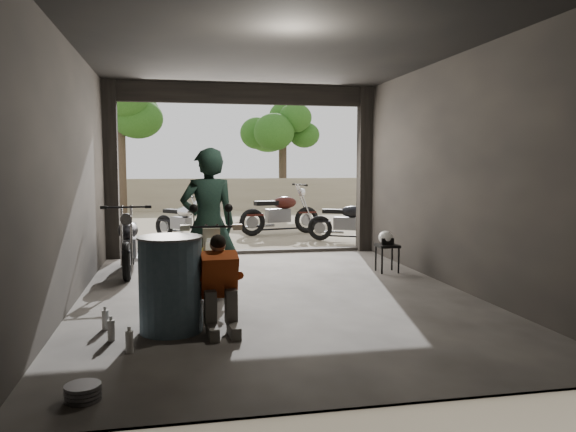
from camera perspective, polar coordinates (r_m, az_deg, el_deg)
name	(u,v)px	position (r m, az deg, el deg)	size (l,w,h in m)	color
ground	(275,296)	(7.44, -1.28, -8.09)	(80.00, 80.00, 0.00)	#7A6D56
garage	(268,196)	(7.79, -2.01, 2.02)	(7.00, 7.13, 3.20)	#2D2B28
boundary_wall	(209,195)	(21.19, -8.00, 2.18)	(18.00, 0.30, 1.20)	gray
tree_left	(120,96)	(19.83, -16.72, 11.60)	(2.20, 2.20, 5.60)	#382B1E
tree_right	(283,116)	(21.59, -0.54, 10.14)	(2.20, 2.20, 5.00)	#382B1E
main_bike	(212,263)	(6.87, -7.68, -4.76)	(0.65, 1.58, 1.06)	beige
left_bike	(128,239)	(9.18, -15.90, -2.22)	(0.68, 1.64, 1.11)	black
outside_bike_a	(182,218)	(12.97, -10.70, -0.17)	(0.62, 1.52, 1.03)	black
outside_bike_b	(280,209)	(13.76, -0.82, 0.68)	(0.76, 1.84, 1.24)	#37110D
outside_bike_c	(347,218)	(12.57, 6.05, -0.18)	(0.65, 1.57, 1.06)	black
rider	(208,224)	(7.15, -8.10, -0.86)	(0.70, 0.46, 1.92)	black
mechanic	(221,288)	(5.72, -6.87, -7.24)	(0.49, 0.67, 0.96)	#A43F15
stool	(387,249)	(9.00, 10.05, -3.33)	(0.33, 0.33, 0.46)	black
helmet	(386,238)	(9.00, 9.89, -2.17)	(0.23, 0.24, 0.22)	silver
oil_drum	(171,286)	(5.85, -11.83, -6.93)	(0.63, 0.63, 0.99)	#3B5564
sign_post	(382,173)	(13.17, 9.50, 4.32)	(0.76, 0.08, 2.27)	black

